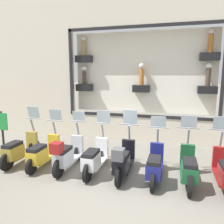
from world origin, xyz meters
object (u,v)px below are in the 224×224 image
(scooter_white_5, at_px, (95,158))
(shop_sign_post, at_px, (3,134))
(scooter_silver_6, at_px, (67,154))
(scooter_olive_8, at_px, (19,149))
(scooter_green_2, at_px, (189,168))
(scooter_yellow_7, at_px, (43,153))
(scooter_navy_3, at_px, (155,165))
(scooter_black_4, at_px, (123,160))

(scooter_white_5, distance_m, shop_sign_post, 3.24)
(scooter_silver_6, bearing_deg, scooter_olive_8, 87.85)
(scooter_silver_6, distance_m, scooter_olive_8, 1.65)
(scooter_silver_6, xyz_separation_m, shop_sign_post, (0.24, 2.39, 0.36))
(scooter_green_2, bearing_deg, scooter_yellow_7, 90.08)
(scooter_yellow_7, height_order, shop_sign_post, scooter_yellow_7)
(scooter_silver_6, bearing_deg, scooter_navy_3, -88.74)
(scooter_silver_6, height_order, shop_sign_post, scooter_silver_6)
(scooter_black_4, bearing_deg, scooter_olive_8, 88.96)
(scooter_green_2, distance_m, scooter_white_5, 2.47)
(scooter_green_2, relative_size, scooter_olive_8, 1.00)
(scooter_yellow_7, bearing_deg, scooter_green_2, -89.92)
(scooter_silver_6, distance_m, scooter_yellow_7, 0.83)
(scooter_navy_3, relative_size, scooter_olive_8, 0.99)
(scooter_green_2, bearing_deg, scooter_black_4, 92.05)
(scooter_white_5, height_order, scooter_silver_6, scooter_white_5)
(scooter_white_5, bearing_deg, scooter_black_4, -94.01)
(scooter_navy_3, relative_size, scooter_silver_6, 0.99)
(scooter_white_5, relative_size, scooter_olive_8, 1.00)
(scooter_navy_3, distance_m, scooter_black_4, 0.83)
(scooter_olive_8, bearing_deg, scooter_white_5, -90.05)
(scooter_white_5, bearing_deg, shop_sign_post, 86.80)
(shop_sign_post, bearing_deg, scooter_white_5, -93.20)
(scooter_green_2, xyz_separation_m, scooter_black_4, (-0.06, 1.64, 0.04))
(scooter_navy_3, distance_m, scooter_silver_6, 2.47)
(scooter_navy_3, distance_m, scooter_olive_8, 4.11)
(scooter_olive_8, bearing_deg, scooter_black_4, -91.04)
(scooter_silver_6, bearing_deg, scooter_yellow_7, 86.15)
(scooter_black_4, relative_size, scooter_silver_6, 1.00)
(scooter_navy_3, bearing_deg, scooter_silver_6, 91.26)
(scooter_olive_8, relative_size, shop_sign_post, 1.15)
(scooter_black_4, height_order, scooter_yellow_7, scooter_black_4)
(scooter_navy_3, relative_size, scooter_white_5, 1.00)
(scooter_green_2, distance_m, scooter_navy_3, 0.82)
(scooter_black_4, xyz_separation_m, scooter_silver_6, (-0.00, 1.64, -0.00))
(scooter_navy_3, height_order, scooter_white_5, scooter_white_5)
(scooter_black_4, height_order, scooter_olive_8, scooter_black_4)
(scooter_white_5, xyz_separation_m, shop_sign_post, (0.18, 3.21, 0.41))
(scooter_black_4, bearing_deg, scooter_green_2, -87.95)
(scooter_navy_3, height_order, scooter_black_4, scooter_black_4)
(scooter_green_2, height_order, scooter_black_4, scooter_black_4)
(scooter_silver_6, xyz_separation_m, scooter_yellow_7, (0.06, 0.82, -0.06))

